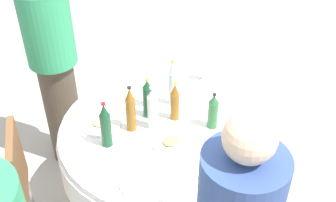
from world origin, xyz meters
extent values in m
cylinder|color=white|center=(0.00, 0.00, 0.72)|extent=(1.34, 1.34, 0.04)
cylinder|color=white|center=(0.00, 0.00, 0.59)|extent=(1.37, 1.37, 0.22)
cylinder|color=slate|center=(0.00, 0.00, 0.24)|extent=(0.14, 0.14, 0.48)
cylinder|color=#2D6B38|center=(-0.25, 0.12, 0.83)|extent=(0.06, 0.06, 0.18)
cone|color=#2D6B38|center=(-0.25, 0.12, 0.95)|extent=(0.06, 0.06, 0.05)
cylinder|color=black|center=(-0.25, 0.12, 0.98)|extent=(0.02, 0.02, 0.01)
cylinder|color=#194728|center=(0.07, -0.15, 0.85)|extent=(0.06, 0.06, 0.21)
cone|color=#194728|center=(0.07, -0.15, 0.98)|extent=(0.06, 0.06, 0.05)
cylinder|color=gold|center=(0.07, -0.15, 1.01)|extent=(0.03, 0.03, 0.01)
cylinder|color=#194728|center=(0.39, 0.00, 0.85)|extent=(0.06, 0.06, 0.22)
cone|color=#194728|center=(0.39, 0.00, 0.99)|extent=(0.06, 0.06, 0.07)
cylinder|color=red|center=(0.39, 0.00, 1.04)|extent=(0.03, 0.03, 0.01)
cylinder|color=silver|center=(0.09, -0.03, 0.86)|extent=(0.06, 0.06, 0.23)
cone|color=silver|center=(0.09, -0.03, 1.00)|extent=(0.06, 0.06, 0.05)
cylinder|color=silver|center=(0.09, -0.03, 1.03)|extent=(0.03, 0.03, 0.01)
cylinder|color=silver|center=(-0.13, -0.20, 0.86)|extent=(0.06, 0.06, 0.23)
cone|color=silver|center=(-0.13, -0.20, 1.02)|extent=(0.05, 0.05, 0.08)
cylinder|color=gold|center=(-0.13, -0.20, 1.07)|extent=(0.02, 0.02, 0.01)
cylinder|color=#8C5619|center=(-0.07, -0.05, 0.83)|extent=(0.06, 0.06, 0.19)
cone|color=#8C5619|center=(-0.07, -0.05, 0.96)|extent=(0.05, 0.05, 0.07)
cylinder|color=gold|center=(-0.07, -0.05, 1.01)|extent=(0.03, 0.03, 0.01)
cylinder|color=#8C5619|center=(0.21, -0.07, 0.85)|extent=(0.06, 0.06, 0.22)
cone|color=#8C5619|center=(0.21, -0.07, 1.00)|extent=(0.05, 0.05, 0.08)
cylinder|color=black|center=(0.21, -0.07, 1.05)|extent=(0.02, 0.02, 0.01)
cylinder|color=white|center=(0.03, -0.25, 0.74)|extent=(0.06, 0.06, 0.00)
cylinder|color=white|center=(0.03, -0.25, 0.79)|extent=(0.01, 0.01, 0.08)
cylinder|color=white|center=(0.03, -0.25, 0.86)|extent=(0.06, 0.06, 0.06)
cylinder|color=maroon|center=(0.03, -0.25, 0.84)|extent=(0.05, 0.05, 0.02)
cylinder|color=white|center=(-0.36, 0.44, 0.74)|extent=(0.06, 0.06, 0.00)
cylinder|color=white|center=(-0.36, 0.44, 0.78)|extent=(0.01, 0.01, 0.08)
cylinder|color=white|center=(-0.36, 0.44, 0.86)|extent=(0.07, 0.07, 0.07)
cylinder|color=white|center=(-0.45, -0.37, 0.74)|extent=(0.06, 0.06, 0.00)
cylinder|color=white|center=(-0.45, -0.37, 0.78)|extent=(0.01, 0.01, 0.07)
cylinder|color=white|center=(-0.45, -0.37, 0.85)|extent=(0.07, 0.07, 0.07)
cylinder|color=maroon|center=(-0.45, -0.37, 0.83)|extent=(0.06, 0.06, 0.03)
cylinder|color=white|center=(-0.51, 0.18, 0.74)|extent=(0.06, 0.06, 0.00)
cylinder|color=white|center=(-0.51, 0.18, 0.78)|extent=(0.01, 0.01, 0.06)
cylinder|color=white|center=(-0.51, 0.18, 0.84)|extent=(0.07, 0.07, 0.07)
cylinder|color=white|center=(0.37, -0.19, 0.75)|extent=(0.25, 0.25, 0.02)
ellipsoid|color=tan|center=(0.37, -0.19, 0.77)|extent=(0.11, 0.10, 0.02)
cylinder|color=white|center=(0.06, 0.16, 0.75)|extent=(0.22, 0.22, 0.02)
ellipsoid|color=#8C9E59|center=(0.06, 0.16, 0.77)|extent=(0.10, 0.09, 0.02)
cylinder|color=white|center=(0.33, 0.36, 0.75)|extent=(0.23, 0.23, 0.02)
cylinder|color=white|center=(-0.08, 0.44, 0.75)|extent=(0.25, 0.25, 0.02)
ellipsoid|color=#8C9E59|center=(-0.08, 0.44, 0.77)|extent=(0.11, 0.10, 0.02)
cube|color=silver|center=(0.21, -0.40, 0.74)|extent=(0.08, 0.17, 0.00)
cube|color=white|center=(-0.35, 0.00, 0.75)|extent=(0.17, 0.17, 0.02)
sphere|color=beige|center=(0.12, 0.92, 1.43)|extent=(0.20, 0.20, 0.20)
cylinder|color=#4C3F33|center=(0.50, -0.83, 0.44)|extent=(0.26, 0.26, 0.88)
cylinder|color=#2D8C59|center=(0.50, -0.83, 1.14)|extent=(0.34, 0.34, 0.53)
cube|color=brown|center=(0.90, -0.14, 0.66)|extent=(0.10, 0.40, 0.42)
cylinder|color=gray|center=(0.88, -0.31, 0.21)|extent=(0.03, 0.03, 0.43)
camera|label=1|loc=(0.84, 1.78, 2.38)|focal=44.38mm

